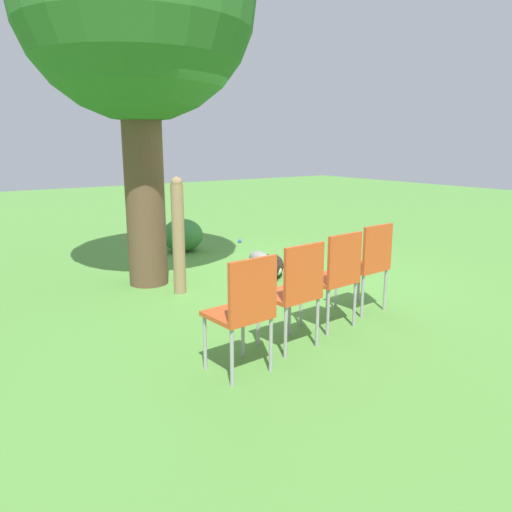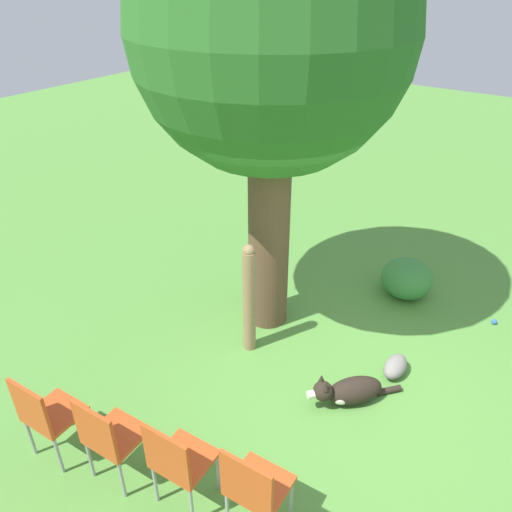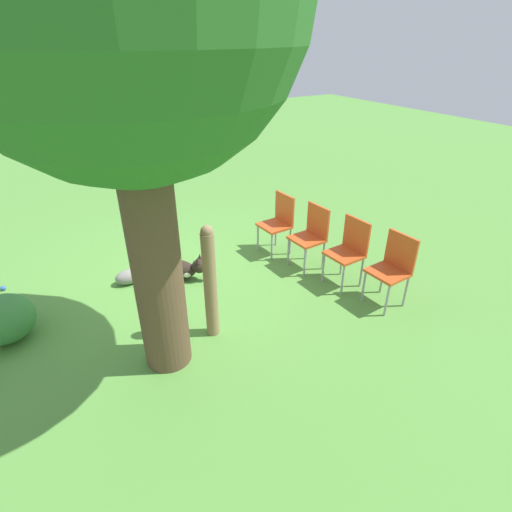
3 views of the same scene
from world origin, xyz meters
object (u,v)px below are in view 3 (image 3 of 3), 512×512
Objects in this scene: fence_post at (210,282)px; red_chair_0 at (279,220)px; red_chair_2 at (349,248)px; dog at (180,269)px; red_chair_3 at (393,265)px; red_chair_1 at (312,233)px; tennis_ball at (3,288)px.

fence_post reaches higher than red_chair_0.
red_chair_2 is (-2.09, -0.06, -0.15)m from fence_post.
fence_post is 1.46× the size of red_chair_0.
red_chair_3 is (-2.15, 1.91, 0.40)m from dog.
red_chair_1 is at bearing 100.34° from red_chair_0.
dog is 2.39m from red_chair_2.
fence_post is 1.46× the size of red_chair_2.
tennis_ball is at bearing -25.11° from red_chair_1.
fence_post reaches higher than tennis_ball.
dog is 0.91× the size of red_chair_0.
red_chair_2 is 4.79m from tennis_ball.
red_chair_1 is at bearing -160.15° from fence_post.
dog reaches higher than tennis_ball.
red_chair_1 reaches higher than dog.
dog is 0.62× the size of fence_post.
tennis_ball is at bearing -17.48° from red_chair_0.
tennis_ball is (3.90, -0.93, -0.52)m from red_chair_0.
tennis_ball is (4.23, -2.20, -0.52)m from red_chair_2.
red_chair_2 is (-1.99, 1.27, 0.40)m from dog.
red_chair_2 is at bearing 100.34° from red_chair_1.
red_chair_3 is 5.25m from tennis_ball.
red_chair_3 is at bearing 100.34° from red_chair_0.
fence_post reaches higher than red_chair_1.
red_chair_0 and red_chair_2 have the same top height.
dog is 2.43m from tennis_ball.
red_chair_0 is 0.65m from red_chair_1.
red_chair_2 is 1.00× the size of red_chair_3.
dog is at bearing -94.26° from fence_post.
red_chair_0 is 1.00× the size of red_chair_3.
dog is at bearing 157.43° from tennis_ball.
red_chair_3 is (-2.25, 0.57, -0.15)m from fence_post.
red_chair_1 is at bearing -79.66° from red_chair_2.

